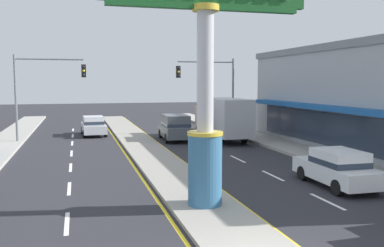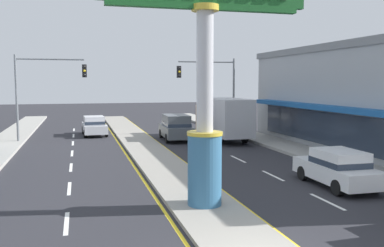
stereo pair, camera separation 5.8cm
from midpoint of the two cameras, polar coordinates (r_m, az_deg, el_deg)
name	(u,v)px [view 1 (the left image)]	position (r m, az deg, el deg)	size (l,w,h in m)	color
median_strip	(146,149)	(26.99, -6.32, -3.45)	(2.41, 52.00, 0.14)	gray
sidewalk_right	(290,148)	(27.97, 12.99, -3.20)	(2.46, 60.00, 0.18)	#9E9B93
lane_markings	(149,154)	(25.68, -5.85, -4.06)	(9.15, 52.00, 0.01)	silver
district_sign	(205,83)	(14.09, 1.67, 5.48)	(7.01, 1.20, 8.00)	#33668C
traffic_light_left_side	(42,83)	(31.70, -19.55, 5.18)	(4.86, 0.46, 6.20)	slate
traffic_light_right_side	(213,83)	(34.19, 2.73, 5.50)	(4.86, 0.46, 6.20)	slate
sedan_near_right_lane	(337,168)	(18.49, 18.87, -5.63)	(1.90, 4.33, 1.53)	white
box_truck_far_right_lane	(223,118)	(31.13, 4.11, 0.78)	(2.33, 6.94, 3.12)	tan
suv_near_left_lane	(175,127)	(31.31, -2.32, -0.49)	(2.11, 4.67, 1.90)	#4C5156
sedan_far_left_oncoming	(94,126)	(35.26, -13.14, -0.27)	(1.96, 4.36, 1.53)	silver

